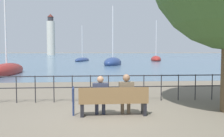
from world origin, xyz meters
TOP-DOWN VIEW (x-y plane):
  - ground_plane at (0.00, 0.00)m, footprint 1000.00×1000.00m
  - harbor_water at (0.00, 158.61)m, footprint 600.00×300.00m
  - park_bench at (0.00, -0.07)m, footprint 2.12×0.45m
  - seated_person_left at (-0.40, 0.01)m, footprint 0.48×0.35m
  - seated_person_right at (0.40, 0.01)m, footprint 0.45×0.35m
  - promenade_railing at (-0.00, 2.17)m, footprint 14.23×0.04m
  - closed_umbrella at (-1.23, 0.06)m, footprint 0.09×0.09m
  - sailboat_0 at (-7.96, 14.53)m, footprint 1.90×7.49m
  - sailboat_1 at (12.91, 43.95)m, footprint 3.16×6.05m
  - sailboat_2 at (-2.55, 44.89)m, footprint 3.84×8.69m
  - sailboat_3 at (2.48, 28.85)m, footprint 3.91×6.21m
  - harbor_lighthouse at (-23.56, 137.29)m, footprint 4.56×4.56m

SIDE VIEW (x-z plane):
  - ground_plane at x=0.00m, z-range 0.00..0.00m
  - harbor_water at x=0.00m, z-range 0.00..0.01m
  - sailboat_2 at x=-2.55m, z-range -3.62..4.09m
  - sailboat_0 at x=-7.96m, z-range -5.34..6.03m
  - sailboat_1 at x=12.91m, z-range -4.14..4.83m
  - sailboat_3 at x=2.48m, z-range -4.19..4.90m
  - park_bench at x=0.00m, z-range -0.01..0.89m
  - closed_umbrella at x=-1.23m, z-range 0.05..0.99m
  - seated_person_left at x=-0.40m, z-range 0.06..1.29m
  - promenade_railing at x=0.00m, z-range 0.17..1.22m
  - seated_person_right at x=0.40m, z-range 0.06..1.34m
  - harbor_lighthouse at x=-23.56m, z-range -0.81..22.45m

